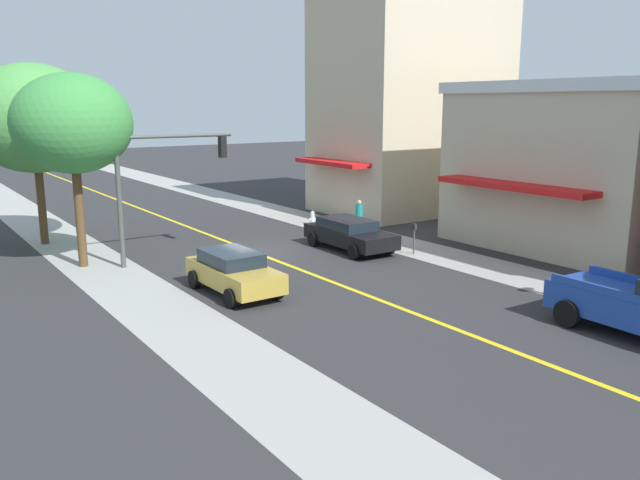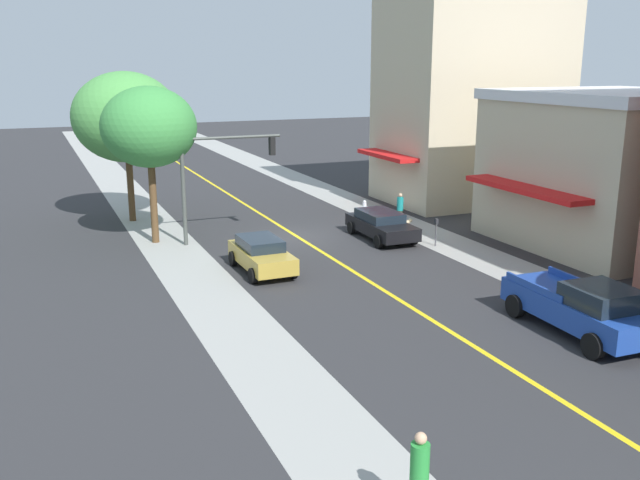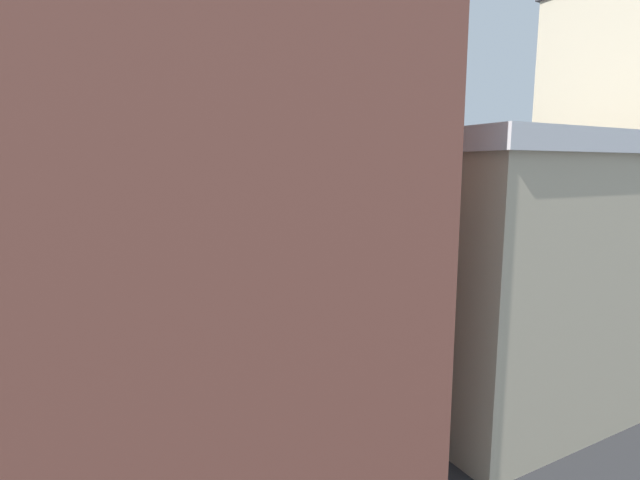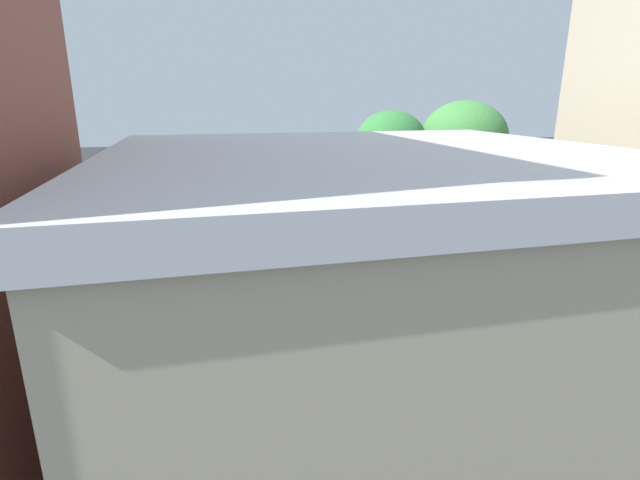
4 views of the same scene
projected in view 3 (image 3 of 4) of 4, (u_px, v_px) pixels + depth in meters
ground_plane at (401, 267)px, 31.01m from camera, size 140.00×140.00×0.00m
sidewalk_left at (474, 289)px, 25.48m from camera, size 2.82×126.00×0.01m
sidewalk_right at (350, 252)px, 36.55m from camera, size 2.82×126.00×0.01m
road_centerline_stripe at (401, 267)px, 31.01m from camera, size 0.20×126.00×0.00m
pale_office_building at (486, 256)px, 15.31m from camera, size 10.78×9.85×7.32m
tan_rowhouse at (86, 121)px, 9.38m from camera, size 10.99×10.87×14.82m
street_tree_left_near at (416, 177)px, 39.61m from camera, size 5.70×5.70×8.14m
street_tree_right_corner at (365, 179)px, 36.85m from camera, size 4.50×4.50×7.54m
fire_hydrant at (513, 273)px, 27.74m from camera, size 0.44×0.24×0.74m
parking_meter at (399, 279)px, 24.07m from camera, size 0.12×0.18×1.34m
traffic_light_mast at (374, 206)px, 34.11m from camera, size 4.98×0.32×5.51m
street_lamp at (108, 229)px, 16.68m from camera, size 0.70×0.36×7.13m
gold_sedan_right_curb at (307, 254)px, 31.62m from camera, size 1.98×4.18×1.44m
black_sedan_left_curb at (412, 270)px, 26.69m from camera, size 2.18×4.73×1.37m
blue_pickup_truck at (162, 299)px, 20.24m from camera, size 2.38×5.58×1.85m
pedestrian_green_shirt at (14, 269)px, 25.83m from camera, size 0.37×0.37×1.86m
pedestrian_teal_shirt at (474, 271)px, 25.68m from camera, size 0.35×0.35×1.74m
small_dog at (458, 283)px, 25.43m from camera, size 0.71×0.34×0.52m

